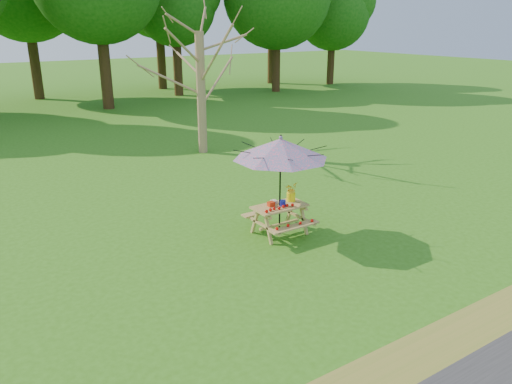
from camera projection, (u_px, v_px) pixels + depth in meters
ground at (112, 346)px, 7.29m from camera, size 120.00×120.00×0.00m
picnic_table at (280, 220)px, 11.06m from camera, size 1.20×1.32×0.67m
patio_umbrella at (281, 149)px, 10.54m from camera, size 2.68×2.68×2.25m
produce_bins at (277, 203)px, 10.94m from camera, size 0.36×0.38×0.13m
tomatoes_row at (279, 208)px, 10.72m from camera, size 0.77×0.13×0.07m
flower_bucket at (291, 191)px, 11.16m from camera, size 0.34×0.32×0.43m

